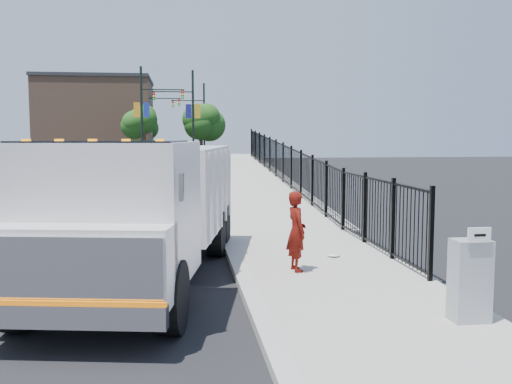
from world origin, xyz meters
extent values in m
plane|color=black|center=(0.00, 0.00, 0.00)|extent=(120.00, 120.00, 0.00)
cube|color=#9E998E|center=(1.93, -2.00, 0.06)|extent=(3.55, 12.00, 0.12)
cube|color=#ADAAA3|center=(0.00, -2.00, 0.08)|extent=(0.30, 12.00, 0.16)
cube|color=#9E998E|center=(2.12, 16.00, 0.00)|extent=(3.95, 24.06, 3.19)
cube|color=black|center=(3.55, 12.00, 0.90)|extent=(0.10, 28.00, 1.80)
cube|color=black|center=(-1.90, -0.52, 0.61)|extent=(2.46, 7.59, 0.24)
cube|color=silver|center=(-2.36, -3.02, 1.71)|extent=(3.00, 2.86, 2.21)
cube|color=silver|center=(-2.61, -4.37, 1.16)|extent=(2.70, 1.23, 1.11)
cube|color=silver|center=(-2.69, -4.78, 1.16)|extent=(2.52, 0.55, 0.94)
cube|color=silver|center=(-2.70, -4.86, 0.61)|extent=(2.64, 0.68, 0.31)
cube|color=orange|center=(-2.70, -4.86, 0.77)|extent=(2.62, 0.54, 0.07)
cube|color=black|center=(-2.41, -3.29, 2.38)|extent=(2.65, 1.86, 0.94)
cube|color=silver|center=(-1.64, 0.90, 1.71)|extent=(3.45, 5.05, 1.88)
cube|color=silver|center=(-1.20, -4.35, 2.21)|extent=(0.08, 0.08, 0.39)
cube|color=orange|center=(-3.46, -3.49, 2.84)|extent=(0.12, 0.11, 0.07)
cube|color=orange|center=(-2.97, -3.58, 2.84)|extent=(0.12, 0.11, 0.07)
cube|color=orange|center=(-2.48, -3.67, 2.84)|extent=(0.12, 0.11, 0.07)
cube|color=orange|center=(-1.99, -3.76, 2.84)|extent=(0.12, 0.11, 0.07)
cube|color=orange|center=(-1.50, -3.85, 2.84)|extent=(0.12, 0.11, 0.07)
cylinder|color=black|center=(-3.64, -3.56, 0.55)|extent=(0.55, 1.15, 1.11)
cylinder|color=black|center=(-1.36, -3.99, 0.55)|extent=(0.55, 1.15, 1.11)
cylinder|color=black|center=(-2.66, 1.76, 0.55)|extent=(0.55, 1.15, 1.11)
cylinder|color=black|center=(-0.37, 1.34, 0.55)|extent=(0.55, 1.15, 1.11)
cylinder|color=black|center=(-2.43, 2.96, 0.55)|extent=(0.55, 1.15, 1.11)
cylinder|color=black|center=(-0.15, 2.53, 0.55)|extent=(0.55, 1.15, 1.11)
imported|color=#560D08|center=(1.15, -0.86, 0.95)|extent=(0.48, 0.66, 1.66)
cube|color=gray|center=(3.10, -4.35, 0.75)|extent=(0.55, 0.40, 1.25)
cube|color=white|center=(3.10, -4.57, 1.48)|extent=(0.35, 0.04, 0.22)
ellipsoid|color=silver|center=(2.29, 0.38, 0.16)|extent=(0.31, 0.31, 0.08)
cylinder|color=black|center=(-4.04, 31.33, 4.00)|extent=(0.18, 0.18, 8.00)
cube|color=black|center=(-2.44, 31.33, 6.30)|extent=(3.20, 0.08, 0.08)
cube|color=black|center=(-1.00, 31.33, 5.95)|extent=(0.18, 0.22, 0.60)
cube|color=navy|center=(-3.69, 31.33, 4.80)|extent=(0.45, 0.04, 1.10)
cube|color=orange|center=(-4.39, 31.33, 4.80)|extent=(0.45, 0.04, 1.10)
cylinder|color=black|center=(-0.18, 33.36, 4.00)|extent=(0.18, 0.18, 8.00)
cube|color=black|center=(-1.78, 33.36, 6.30)|extent=(3.20, 0.08, 0.08)
cube|color=black|center=(-3.22, 33.36, 5.95)|extent=(0.18, 0.22, 0.60)
cube|color=gold|center=(0.17, 33.36, 4.80)|extent=(0.45, 0.04, 1.10)
cube|color=navy|center=(-0.53, 33.36, 4.80)|extent=(0.45, 0.04, 1.10)
cylinder|color=black|center=(-4.30, 41.77, 4.00)|extent=(0.18, 0.18, 8.00)
cube|color=black|center=(-2.70, 41.77, 6.30)|extent=(3.20, 0.08, 0.08)
cube|color=black|center=(-1.26, 41.77, 5.95)|extent=(0.18, 0.22, 0.60)
cube|color=navy|center=(-3.95, 41.77, 4.80)|extent=(0.45, 0.04, 1.10)
cube|color=orange|center=(-4.65, 41.77, 4.80)|extent=(0.45, 0.04, 1.10)
cylinder|color=black|center=(1.16, 44.69, 4.00)|extent=(0.18, 0.18, 8.00)
cube|color=black|center=(-0.44, 44.69, 6.30)|extent=(3.20, 0.08, 0.08)
cube|color=black|center=(-1.88, 44.69, 5.95)|extent=(0.18, 0.22, 0.60)
cube|color=orange|center=(1.51, 44.69, 4.80)|extent=(0.45, 0.04, 1.10)
cube|color=#1D509E|center=(0.81, 44.69, 4.80)|extent=(0.45, 0.04, 1.10)
cylinder|color=#382314|center=(-4.10, 34.67, 1.60)|extent=(0.36, 0.36, 3.20)
sphere|color=#194714|center=(-4.10, 34.67, 4.00)|extent=(2.39, 2.39, 2.39)
cylinder|color=#382314|center=(0.65, 39.68, 1.60)|extent=(0.36, 0.36, 3.20)
sphere|color=#194714|center=(0.65, 39.68, 4.00)|extent=(2.73, 2.73, 2.73)
cylinder|color=#382314|center=(-5.05, 48.46, 1.60)|extent=(0.36, 0.36, 3.20)
sphere|color=#194714|center=(-5.05, 48.46, 4.00)|extent=(2.99, 2.99, 2.99)
cube|color=#8C664C|center=(-9.00, 44.00, 4.00)|extent=(10.00, 10.00, 8.00)
camera|label=1|loc=(-1.21, -12.27, 2.93)|focal=40.00mm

